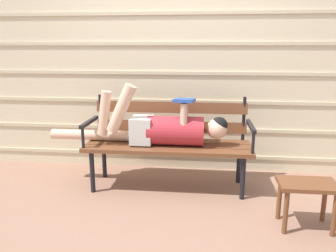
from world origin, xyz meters
TOP-DOWN VIEW (x-y plane):
  - ground_plane at (0.00, 0.00)m, footprint 12.00×12.00m
  - house_siding at (0.00, 0.65)m, footprint 4.48×0.08m
  - park_bench at (-0.00, 0.14)m, footprint 1.57×0.50m
  - reclining_person at (-0.07, 0.07)m, footprint 1.72×0.27m
  - footstool at (1.11, -0.56)m, footprint 0.42×0.27m

SIDE VIEW (x-z plane):
  - ground_plane at x=0.00m, z-range 0.00..0.00m
  - footstool at x=1.11m, z-range 0.11..0.47m
  - park_bench at x=0.00m, z-range 0.04..0.91m
  - reclining_person at x=-0.07m, z-range 0.30..0.89m
  - house_siding at x=0.00m, z-range 0.00..2.13m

